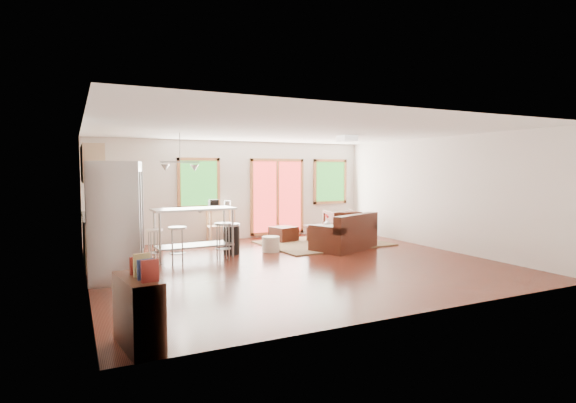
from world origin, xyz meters
name	(u,v)px	position (x,y,z in m)	size (l,w,h in m)	color
floor	(295,263)	(0.00, 0.00, -0.01)	(7.50, 7.00, 0.02)	#38120B
ceiling	(295,130)	(0.00, 0.00, 2.61)	(7.50, 7.00, 0.02)	white
back_wall	(236,190)	(0.00, 3.51, 1.30)	(7.50, 0.02, 2.60)	silver
left_wall	(84,204)	(-3.76, 0.00, 1.30)	(0.02, 7.00, 2.60)	silver
right_wall	(439,193)	(3.76, 0.00, 1.30)	(0.02, 7.00, 2.60)	silver
front_wall	(420,213)	(0.00, -3.51, 1.30)	(7.50, 0.02, 2.60)	silver
window_left	(199,183)	(-1.00, 3.46, 1.50)	(1.10, 0.05, 1.30)	#1D501A
french_doors	(277,197)	(1.20, 3.46, 1.10)	(1.60, 0.05, 2.10)	#A42421
window_right	(330,182)	(2.90, 3.46, 1.50)	(1.10, 0.05, 1.30)	#1D501A
rug	(323,243)	(1.68, 1.75, 0.01)	(2.91, 2.24, 0.03)	#475E3B
loveseat	(345,235)	(1.74, 0.85, 0.33)	(1.79, 1.44, 0.83)	black
coffee_table	(328,227)	(1.93, 1.95, 0.37)	(1.12, 0.72, 0.43)	#381C12
armchair	(342,223)	(2.62, 2.39, 0.42)	(0.81, 0.76, 0.83)	black
ottoman	(283,234)	(0.94, 2.52, 0.19)	(0.57, 0.57, 0.38)	black
pouf	(271,244)	(0.07, 1.33, 0.17)	(0.39, 0.39, 0.35)	beige
vase	(327,222)	(1.94, 2.00, 0.51)	(0.24, 0.24, 0.31)	silver
book	(343,221)	(2.15, 1.60, 0.55)	(0.23, 0.03, 0.30)	maroon
cabinets	(98,216)	(-3.49, 1.70, 0.93)	(0.64, 2.24, 2.30)	tan
refrigerator	(117,222)	(-3.29, -0.06, 0.99)	(0.93, 0.91, 1.97)	#B7BABC
island	(194,224)	(-1.68, 1.29, 0.72)	(1.69, 0.74, 1.05)	#B7BABC
cup	(200,210)	(-1.53, 1.34, 1.01)	(0.13, 0.10, 0.13)	white
bar_stool_a	(154,238)	(-2.50, 1.20, 0.50)	(0.34, 0.34, 0.67)	#B7BABC
bar_stool_b	(177,237)	(-2.12, 0.84, 0.55)	(0.42, 0.42, 0.74)	#B7BABC
bar_stool_c	(223,232)	(-1.18, 0.91, 0.57)	(0.37, 0.37, 0.76)	#B7BABC
trash_can	(231,239)	(-0.82, 1.43, 0.34)	(0.48, 0.48, 0.67)	black
kitchen_cart	(220,213)	(-0.54, 3.21, 0.74)	(0.73, 0.48, 1.09)	tan
bookshelf	(139,311)	(-3.35, -3.09, 0.38)	(0.44, 0.87, 0.98)	#381C12
ceiling_flush	(347,139)	(1.60, 0.60, 2.53)	(0.35, 0.35, 0.12)	white
pendant_light	(180,167)	(-1.90, 1.50, 1.90)	(0.80, 0.18, 0.79)	gray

